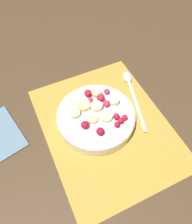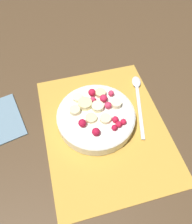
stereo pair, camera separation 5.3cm
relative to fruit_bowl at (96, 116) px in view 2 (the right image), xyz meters
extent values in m
plane|color=#4C3823|center=(0.02, 0.02, -0.03)|extent=(3.00, 3.00, 0.00)
cube|color=gold|center=(0.02, 0.02, -0.02)|extent=(0.39, 0.30, 0.01)
cylinder|color=silver|center=(0.00, 0.00, -0.01)|extent=(0.20, 0.20, 0.03)
torus|color=silver|center=(0.00, 0.00, 0.01)|extent=(0.20, 0.20, 0.01)
cylinder|color=white|center=(0.00, 0.00, 0.01)|extent=(0.18, 0.18, 0.00)
cylinder|color=beige|center=(-0.03, -0.02, 0.02)|extent=(0.05, 0.05, 0.01)
cylinder|color=#F4EAB7|center=(-0.01, 0.01, 0.02)|extent=(0.04, 0.04, 0.01)
cylinder|color=beige|center=(-0.05, 0.03, 0.02)|extent=(0.04, 0.04, 0.01)
cylinder|color=#F4EAB7|center=(-0.01, 0.05, 0.02)|extent=(0.03, 0.03, 0.01)
cylinder|color=beige|center=(0.03, 0.01, 0.02)|extent=(0.03, 0.03, 0.01)
cylinder|color=beige|center=(0.01, -0.02, 0.02)|extent=(0.04, 0.04, 0.01)
cylinder|color=beige|center=(-0.02, -0.05, 0.02)|extent=(0.04, 0.04, 0.01)
cylinder|color=#F4EAB7|center=(-0.06, -0.03, 0.02)|extent=(0.03, 0.03, 0.01)
sphere|color=red|center=(0.03, 0.04, 0.02)|extent=(0.02, 0.02, 0.02)
sphere|color=red|center=(-0.06, 0.00, 0.02)|extent=(0.02, 0.02, 0.02)
sphere|color=#DB3356|center=(-0.01, 0.03, 0.02)|extent=(0.02, 0.02, 0.02)
sphere|color=#DB3356|center=(-0.04, 0.00, 0.02)|extent=(0.01, 0.01, 0.01)
sphere|color=#B21433|center=(0.06, -0.02, 0.02)|extent=(0.02, 0.02, 0.02)
sphere|color=red|center=(0.05, 0.04, 0.02)|extent=(0.02, 0.02, 0.02)
sphere|color=#B21433|center=(0.05, 0.03, 0.02)|extent=(0.01, 0.01, 0.01)
sphere|color=#DB3356|center=(-0.05, 0.05, 0.02)|extent=(0.02, 0.02, 0.02)
sphere|color=#D12347|center=(-0.03, 0.03, 0.02)|extent=(0.02, 0.02, 0.02)
sphere|color=#B21433|center=(0.02, -0.04, 0.02)|extent=(0.02, 0.02, 0.02)
sphere|color=red|center=(0.04, 0.06, 0.02)|extent=(0.01, 0.01, 0.01)
cube|color=silver|center=(0.00, 0.12, -0.02)|extent=(0.17, 0.05, 0.00)
ellipsoid|color=silver|center=(-0.10, 0.15, -0.02)|extent=(0.05, 0.04, 0.01)
camera|label=1|loc=(0.27, -0.13, 0.46)|focal=35.00mm
camera|label=2|loc=(0.29, -0.08, 0.46)|focal=35.00mm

